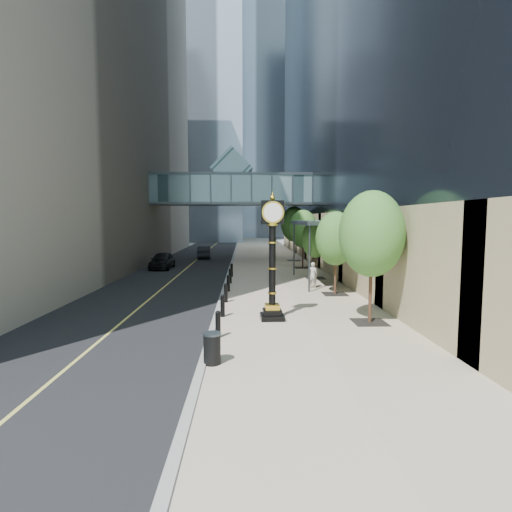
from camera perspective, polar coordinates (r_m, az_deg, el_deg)
The scene contains 17 objects.
ground at distance 14.29m, azimuth 5.44°, elevation -12.80°, with size 320.00×320.00×0.00m, color gray.
road at distance 53.93m, azimuth -7.29°, elevation 0.44°, with size 8.00×180.00×0.02m, color black.
sidewalk at distance 53.74m, azimuth 1.23°, elevation 0.49°, with size 8.00×180.00×0.06m, color tan.
curb at distance 53.68m, azimuth -3.04°, elevation 0.48°, with size 0.25×180.00×0.07m, color gray.
midrise_left at distance 45.79m, azimuth -29.30°, elevation 24.44°, with size 20.00×58.00×40.00m, color tan.
distant_tower_a at distance 95.80m, azimuth -9.96°, elevation 26.25°, with size 24.00×22.00×78.00m, color #ACBDD8.
distant_tower_b at distance 116.33m, azimuth 4.12°, elevation 25.57°, with size 26.00×24.00×90.00m, color #ACBDD8.
distant_tower_c at distance 136.48m, azimuth -3.60°, elevation 17.03°, with size 22.00×22.00×65.00m, color #ACBDD8.
skywalk at distance 41.64m, azimuth -3.49°, elevation 9.71°, with size 17.00×4.20×5.80m.
entrance_canopy at distance 27.98m, azimuth 9.06°, elevation 4.66°, with size 3.00×8.00×4.38m.
bollard_row at distance 22.84m, azimuth -4.13°, elevation -4.67°, with size 0.20×16.20×0.90m.
street_trees at distance 30.68m, azimuth 8.32°, elevation 3.69°, with size 2.83×28.77×5.82m.
street_clock at distance 17.30m, azimuth 2.34°, elevation -1.48°, with size 1.05×1.05×5.40m.
trash_bin at distance 12.44m, azimuth -6.30°, elevation -13.11°, with size 0.52×0.52×0.90m, color black.
pedestrian at distance 25.87m, azimuth 8.11°, elevation -2.70°, with size 0.60×0.40×1.66m, color #AEAB9F.
car_near at distance 36.94m, azimuth -13.25°, elevation -0.62°, with size 1.78×4.42×1.51m, color black.
car_far at distance 46.52m, azimuth -7.43°, elevation 0.56°, with size 1.45×4.17×1.37m, color black.
Camera 1 is at (-1.72, -13.49, 4.40)m, focal length 28.00 mm.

